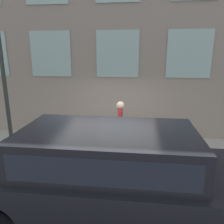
% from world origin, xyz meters
% --- Properties ---
extents(ground_plane, '(80.00, 80.00, 0.00)m').
position_xyz_m(ground_plane, '(0.00, 0.00, 0.00)').
color(ground_plane, '#2D2D30').
extents(sidewalk, '(2.44, 60.00, 0.17)m').
position_xyz_m(sidewalk, '(1.22, 0.00, 0.09)').
color(sidewalk, '#9E9B93').
rests_on(sidewalk, ground_plane).
extents(building_facade, '(0.33, 40.00, 8.05)m').
position_xyz_m(building_facade, '(2.59, 0.00, 4.03)').
color(building_facade, gray).
rests_on(building_facade, ground_plane).
extents(fire_hydrant, '(0.32, 0.44, 0.69)m').
position_xyz_m(fire_hydrant, '(0.61, 0.24, 0.52)').
color(fire_hydrant, '#2D7260').
rests_on(fire_hydrant, sidewalk).
extents(person, '(0.38, 0.25, 1.56)m').
position_xyz_m(person, '(1.19, -0.21, 1.11)').
color(person, '#232328').
rests_on(person, sidewalk).
extents(parked_truck_charcoal_near, '(2.04, 5.24, 1.80)m').
position_xyz_m(parked_truck_charcoal_near, '(-1.56, -0.12, 1.04)').
color(parked_truck_charcoal_near, black).
rests_on(parked_truck_charcoal_near, ground_plane).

